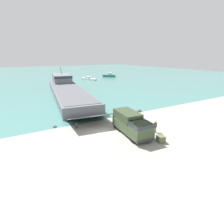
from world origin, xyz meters
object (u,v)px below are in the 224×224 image
Objects in this scene: mooring_bollard at (76,125)px; cargo_crate at (161,139)px; moored_boat_a at (89,79)px; military_truck at (131,123)px; soldier_on_ramp at (155,126)px; landing_craft at (67,88)px; moored_boat_c at (109,75)px.

mooring_bollard is 0.91× the size of cargo_crate.
moored_boat_a is 9.43× the size of mooring_bollard.
military_truck is 4.36× the size of soldier_on_ramp.
landing_craft reaches higher than soldier_on_ramp.
mooring_bollard is (-37.41, -58.00, -0.26)m from moored_boat_c.
moored_boat_c reaches higher than mooring_bollard.
soldier_on_ramp is 1.82× the size of mooring_bollard.
mooring_bollard is (-6.01, 5.67, -1.06)m from military_truck.
cargo_crate is (1.83, -3.84, -1.14)m from military_truck.
moored_boat_c is at bearing 66.35° from cargo_crate.
landing_craft is 32.64m from soldier_on_ramp.
moored_boat_a is at bearing 22.50° from soldier_on_ramp.
moored_boat_c is (31.66, 32.46, -0.88)m from landing_craft.
mooring_bollard is (-23.46, -52.16, -0.00)m from moored_boat_a.
soldier_on_ramp reaches higher than mooring_bollard.
landing_craft is 26.64× the size of soldier_on_ramp.
moored_boat_a is at bearing 65.79° from mooring_bollard.
soldier_on_ramp is at bearing 55.91° from moored_boat_a.
landing_craft is 44.07× the size of cargo_crate.
moored_boat_c is at bearing 57.18° from mooring_bollard.
moored_boat_a is 1.34× the size of moored_boat_c.
landing_craft is at bearing 35.77° from moored_boat_a.
soldier_on_ramp is 0.19× the size of moored_boat_a.
soldier_on_ramp is (3.55, -32.44, -0.68)m from landing_craft.
mooring_bollard is (-5.75, -25.54, -1.14)m from landing_craft.
moored_boat_a is at bearing 64.08° from landing_craft.
moored_boat_a is 15.13m from moored_boat_c.
landing_craft reaches higher than mooring_bollard.
moored_boat_a reaches higher than mooring_bollard.
cargo_crate is at bearing -78.88° from landing_craft.
moored_boat_a is at bearing 75.80° from cargo_crate.
soldier_on_ramp is (3.29, -1.23, -0.60)m from military_truck.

